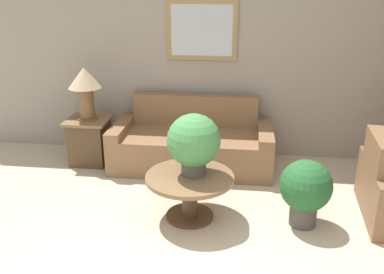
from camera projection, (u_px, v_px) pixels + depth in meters
name	position (u px, v px, depth m)	size (l,w,h in m)	color
wall_back	(217.00, 57.00, 5.47)	(7.26, 0.09, 2.60)	gray
couch_main	(192.00, 145.00, 5.40)	(1.98, 0.89, 0.85)	brown
coffee_table	(190.00, 187.00, 4.19)	(0.87, 0.87, 0.46)	#4C3823
side_table	(90.00, 140.00, 5.49)	(0.53, 0.53, 0.59)	#4C3823
table_lamp	(85.00, 85.00, 5.24)	(0.41, 0.41, 0.66)	brown
potted_plant_on_table	(194.00, 142.00, 4.06)	(0.52, 0.52, 0.61)	#4C4742
potted_plant_floor	(306.00, 189.00, 4.05)	(0.50, 0.50, 0.67)	#4C4742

